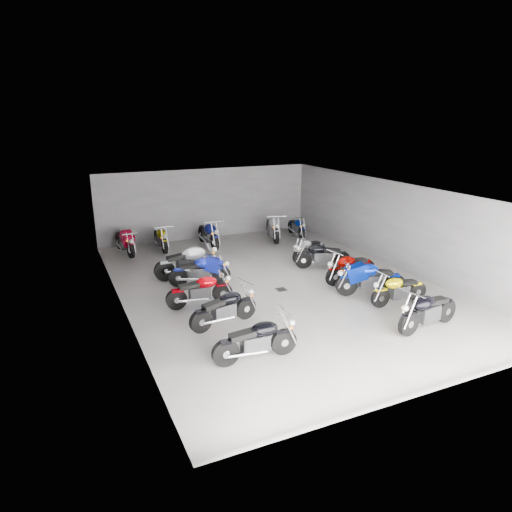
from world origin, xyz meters
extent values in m
plane|color=#9F9C96|center=(0.00, 0.00, 0.00)|extent=(14.00, 14.00, 0.00)
cube|color=gray|center=(0.00, 7.00, 1.60)|extent=(10.00, 0.10, 3.20)
cube|color=gray|center=(-5.00, 0.00, 1.60)|extent=(0.10, 14.00, 3.20)
cube|color=gray|center=(5.00, 0.00, 1.60)|extent=(0.10, 14.00, 3.20)
cube|color=black|center=(0.00, 0.00, 3.22)|extent=(10.00, 14.00, 0.04)
cube|color=black|center=(0.00, -0.50, 0.01)|extent=(0.32, 0.32, 0.01)
cylinder|color=black|center=(-1.92, -4.30, 0.32)|extent=(0.65, 0.16, 0.65)
cylinder|color=black|center=(-3.38, -4.23, 0.32)|extent=(0.65, 0.18, 0.65)
cube|color=#2D2D30|center=(-2.65, -4.27, 0.42)|extent=(0.67, 0.33, 0.40)
ellipsoid|color=black|center=(-2.43, -4.27, 0.75)|extent=(0.70, 0.43, 0.36)
cube|color=black|center=(-2.97, -4.25, 0.71)|extent=(0.63, 0.31, 0.18)
cylinder|color=black|center=(-1.97, -2.08, 0.32)|extent=(0.65, 0.26, 0.64)
cylinder|color=black|center=(-3.38, -2.38, 0.32)|extent=(0.65, 0.28, 0.64)
cube|color=#2D2D30|center=(-2.67, -2.23, 0.42)|extent=(0.69, 0.42, 0.40)
ellipsoid|color=black|center=(-2.46, -2.19, 0.74)|extent=(0.74, 0.53, 0.36)
cube|color=black|center=(-2.98, -2.29, 0.70)|extent=(0.65, 0.40, 0.18)
cylinder|color=black|center=(-2.14, -0.70, 0.31)|extent=(0.63, 0.16, 0.63)
cylinder|color=black|center=(-3.57, -0.63, 0.31)|extent=(0.63, 0.18, 0.63)
cube|color=#2D2D30|center=(-2.85, -0.67, 0.41)|extent=(0.65, 0.32, 0.39)
ellipsoid|color=#A40009|center=(-2.64, -0.68, 0.73)|extent=(0.68, 0.42, 0.35)
cube|color=black|center=(-3.17, -0.65, 0.69)|extent=(0.61, 0.30, 0.18)
cylinder|color=black|center=(-1.60, 0.87, 0.32)|extent=(0.65, 0.26, 0.64)
cylinder|color=black|center=(-3.02, 1.18, 0.32)|extent=(0.66, 0.28, 0.64)
cube|color=#2D2D30|center=(-2.31, 1.02, 0.42)|extent=(0.70, 0.43, 0.40)
ellipsoid|color=#121D97|center=(-2.09, 0.98, 0.74)|extent=(0.75, 0.54, 0.36)
cube|color=black|center=(-2.62, 1.09, 0.70)|extent=(0.66, 0.40, 0.18)
cylinder|color=black|center=(-1.65, 2.00, 0.36)|extent=(0.73, 0.17, 0.72)
cylinder|color=black|center=(-3.29, 1.95, 0.36)|extent=(0.73, 0.19, 0.72)
cube|color=#2D2D30|center=(-2.47, 1.97, 0.47)|extent=(0.75, 0.36, 0.45)
ellipsoid|color=silver|center=(-2.22, 1.98, 0.84)|extent=(0.78, 0.48, 0.41)
cube|color=black|center=(-2.83, 1.96, 0.79)|extent=(0.70, 0.34, 0.21)
cylinder|color=black|center=(1.49, -4.79, 0.34)|extent=(0.69, 0.23, 0.68)
cylinder|color=black|center=(3.01, -4.57, 0.34)|extent=(0.69, 0.25, 0.68)
cube|color=#2D2D30|center=(2.25, -4.68, 0.44)|extent=(0.72, 0.41, 0.42)
ellipsoid|color=black|center=(2.02, -4.71, 0.78)|extent=(0.77, 0.52, 0.38)
cube|color=black|center=(2.59, -4.63, 0.74)|extent=(0.68, 0.38, 0.19)
cylinder|color=black|center=(2.02, -3.01, 0.30)|extent=(0.61, 0.15, 0.60)
cylinder|color=black|center=(3.39, -3.07, 0.30)|extent=(0.61, 0.17, 0.60)
cube|color=#2D2D30|center=(2.70, -3.04, 0.40)|extent=(0.62, 0.31, 0.38)
ellipsoid|color=#DAC400|center=(2.50, -3.03, 0.70)|extent=(0.66, 0.40, 0.34)
cube|color=black|center=(3.01, -3.05, 0.66)|extent=(0.59, 0.29, 0.17)
cylinder|color=black|center=(1.64, -1.81, 0.35)|extent=(0.70, 0.37, 0.69)
cylinder|color=black|center=(3.11, -2.35, 0.35)|extent=(0.70, 0.39, 0.69)
cube|color=#2D2D30|center=(2.38, -2.08, 0.45)|extent=(0.77, 0.55, 0.43)
ellipsoid|color=navy|center=(2.15, -2.00, 0.80)|extent=(0.84, 0.66, 0.39)
cube|color=black|center=(2.70, -2.20, 0.76)|extent=(0.72, 0.51, 0.20)
cylinder|color=black|center=(1.78, -0.92, 0.33)|extent=(0.67, 0.21, 0.66)
cylinder|color=black|center=(3.26, -0.74, 0.33)|extent=(0.67, 0.23, 0.66)
cube|color=#2D2D30|center=(2.52, -0.83, 0.43)|extent=(0.70, 0.39, 0.41)
ellipsoid|color=#790300|center=(2.30, -0.86, 0.76)|extent=(0.75, 0.49, 0.37)
cube|color=black|center=(2.85, -0.79, 0.72)|extent=(0.66, 0.36, 0.19)
cylinder|color=black|center=(1.78, 1.11, 0.32)|extent=(0.64, 0.38, 0.64)
cylinder|color=black|center=(3.11, 0.52, 0.32)|extent=(0.65, 0.40, 0.64)
cube|color=#2D2D30|center=(2.44, 0.82, 0.42)|extent=(0.72, 0.54, 0.40)
ellipsoid|color=black|center=(2.24, 0.91, 0.74)|extent=(0.79, 0.65, 0.36)
cube|color=black|center=(2.73, 0.69, 0.70)|extent=(0.67, 0.51, 0.18)
cylinder|color=black|center=(1.92, 1.74, 0.29)|extent=(0.58, 0.30, 0.58)
cylinder|color=black|center=(3.14, 2.17, 0.29)|extent=(0.59, 0.32, 0.58)
cube|color=#2D2D30|center=(2.53, 1.95, 0.38)|extent=(0.64, 0.45, 0.36)
ellipsoid|color=#A9A9AE|center=(2.34, 1.89, 0.67)|extent=(0.70, 0.54, 0.32)
cube|color=black|center=(2.80, 2.05, 0.63)|extent=(0.60, 0.42, 0.16)
cylinder|color=black|center=(-3.90, 5.11, 0.34)|extent=(0.23, 0.70, 0.69)
cylinder|color=black|center=(-4.10, 6.65, 0.34)|extent=(0.25, 0.70, 0.69)
cube|color=#2D2D30|center=(-4.00, 5.88, 0.45)|extent=(0.41, 0.73, 0.43)
ellipsoid|color=#AC0627|center=(-3.97, 5.64, 0.79)|extent=(0.52, 0.78, 0.39)
cube|color=black|center=(-4.04, 6.22, 0.75)|extent=(0.38, 0.69, 0.19)
cylinder|color=black|center=(-2.51, 5.14, 0.32)|extent=(0.14, 0.64, 0.64)
cylinder|color=black|center=(-2.49, 6.59, 0.32)|extent=(0.16, 0.64, 0.64)
cube|color=#2D2D30|center=(-2.50, 5.86, 0.42)|extent=(0.31, 0.66, 0.40)
ellipsoid|color=#C5BE0D|center=(-2.50, 5.64, 0.74)|extent=(0.41, 0.69, 0.36)
cube|color=black|center=(-2.49, 6.19, 0.70)|extent=(0.29, 0.62, 0.18)
cylinder|color=black|center=(-0.47, 4.70, 0.35)|extent=(0.16, 0.71, 0.71)
cylinder|color=black|center=(-0.50, 6.30, 0.35)|extent=(0.18, 0.71, 0.71)
cube|color=#2D2D30|center=(-0.48, 5.50, 0.47)|extent=(0.35, 0.73, 0.44)
ellipsoid|color=navy|center=(-0.48, 5.26, 0.82)|extent=(0.46, 0.76, 0.40)
cube|color=black|center=(-0.49, 5.85, 0.78)|extent=(0.32, 0.68, 0.20)
cylinder|color=black|center=(2.39, 4.56, 0.35)|extent=(0.33, 0.72, 0.71)
cylinder|color=black|center=(2.81, 6.11, 0.35)|extent=(0.35, 0.73, 0.71)
cube|color=#2D2D30|center=(2.60, 5.34, 0.46)|extent=(0.51, 0.78, 0.44)
ellipsoid|color=#AAAAB1|center=(2.53, 5.10, 0.82)|extent=(0.63, 0.84, 0.40)
cube|color=black|center=(2.69, 5.68, 0.77)|extent=(0.48, 0.73, 0.20)
cylinder|color=black|center=(3.82, 4.75, 0.29)|extent=(0.19, 0.59, 0.58)
cylinder|color=black|center=(3.98, 6.07, 0.29)|extent=(0.20, 0.60, 0.58)
cube|color=#2D2D30|center=(3.90, 5.41, 0.38)|extent=(0.34, 0.62, 0.36)
ellipsoid|color=navy|center=(3.87, 5.21, 0.67)|extent=(0.43, 0.66, 0.33)
cube|color=black|center=(3.93, 5.70, 0.64)|extent=(0.32, 0.58, 0.17)
camera|label=1|loc=(-6.60, -12.96, 5.52)|focal=32.00mm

